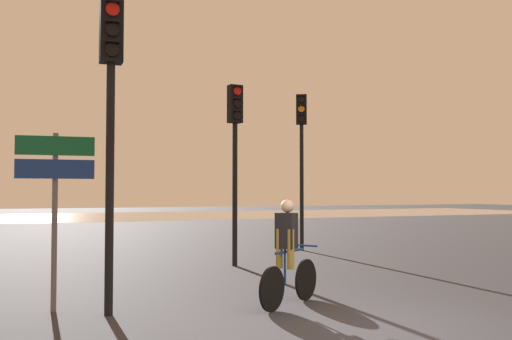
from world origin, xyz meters
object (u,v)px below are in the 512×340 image
traffic_light_far_right (302,142)px  direction_sign_post (55,188)px  traffic_light_center (235,140)px  cyclist (288,252)px  traffic_light_near_left (111,96)px

traffic_light_far_right → direction_sign_post: traffic_light_far_right is taller
traffic_light_far_right → traffic_light_center: (-3.14, -2.62, -0.26)m
traffic_light_center → direction_sign_post: size_ratio=1.65×
traffic_light_far_right → direction_sign_post: 9.91m
cyclist → direction_sign_post: bearing=-140.4°
traffic_light_far_right → traffic_light_near_left: (-6.69, -6.99, -0.13)m
traffic_light_near_left → direction_sign_post: traffic_light_near_left is taller
traffic_light_far_right → cyclist: (-4.09, -7.40, -2.42)m
direction_sign_post → cyclist: size_ratio=1.60×
traffic_light_far_right → cyclist: bearing=88.7°
traffic_light_near_left → traffic_light_center: traffic_light_near_left is taller
traffic_light_far_right → direction_sign_post: (-7.39, -6.44, -1.45)m
cyclist → traffic_light_center: bearing=134.4°
cyclist → traffic_light_near_left: bearing=-133.2°
traffic_light_far_right → cyclist: traffic_light_far_right is taller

